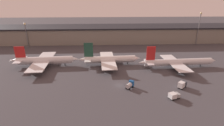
% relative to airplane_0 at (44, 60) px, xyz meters
% --- Properties ---
extents(ground, '(600.00, 600.00, 0.00)m').
position_rel_airplane_0_xyz_m(ground, '(43.47, -27.03, -3.73)').
color(ground, '#423F44').
extents(terminal_building, '(252.88, 30.22, 14.45)m').
position_rel_airplane_0_xyz_m(terminal_building, '(43.47, 62.34, 3.53)').
color(terminal_building, gray).
rests_on(terminal_building, ground).
extents(airplane_0, '(41.64, 36.16, 12.86)m').
position_rel_airplane_0_xyz_m(airplane_0, '(0.00, 0.00, 0.00)').
color(airplane_0, silver).
rests_on(airplane_0, ground).
extents(airplane_1, '(39.24, 33.02, 14.47)m').
position_rel_airplane_0_xyz_m(airplane_1, '(39.74, 0.57, -0.20)').
color(airplane_1, white).
rests_on(airplane_1, ground).
extents(airplane_2, '(48.72, 29.57, 13.53)m').
position_rel_airplane_0_xyz_m(airplane_2, '(80.45, -5.72, -0.42)').
color(airplane_2, silver).
rests_on(airplane_2, ground).
extents(service_vehicle_0, '(5.02, 4.78, 3.31)m').
position_rel_airplane_0_xyz_m(service_vehicle_0, '(72.65, -31.11, -1.91)').
color(service_vehicle_0, '#282D38').
rests_on(service_vehicle_0, ground).
extents(service_vehicle_1, '(5.14, 4.00, 2.79)m').
position_rel_airplane_0_xyz_m(service_vehicle_1, '(65.37, -40.05, -2.16)').
color(service_vehicle_1, '#9EA3A8').
rests_on(service_vehicle_1, ground).
extents(service_vehicle_2, '(4.47, 4.88, 3.28)m').
position_rel_airplane_0_xyz_m(service_vehicle_2, '(48.29, -30.03, -2.01)').
color(service_vehicle_2, '#195199').
rests_on(service_vehicle_2, ground).
extents(lamp_post_0, '(1.80, 1.80, 19.92)m').
position_rel_airplane_0_xyz_m(lamp_post_0, '(-28.75, 47.52, 9.33)').
color(lamp_post_0, slate).
rests_on(lamp_post_0, ground).
extents(lamp_post_1, '(1.80, 1.80, 27.87)m').
position_rel_airplane_0_xyz_m(lamp_post_1, '(119.26, 47.52, 13.74)').
color(lamp_post_1, slate).
rests_on(lamp_post_1, ground).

